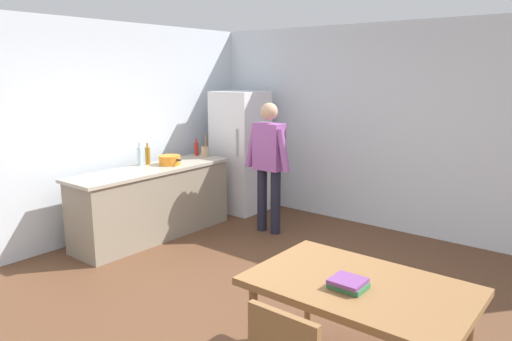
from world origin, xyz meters
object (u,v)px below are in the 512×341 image
at_px(bottle_water_clear, 140,156).
at_px(book_stack, 348,284).
at_px(refrigerator, 240,152).
at_px(person, 269,159).
at_px(cooking_pot, 170,160).
at_px(dining_table, 359,294).
at_px(bottle_sauce_red, 197,149).
at_px(bottle_oil_amber, 148,155).
at_px(utensil_jar, 205,151).

relative_size(bottle_water_clear, book_stack, 1.37).
bearing_deg(bottle_water_clear, refrigerator, 78.74).
relative_size(person, cooking_pot, 4.25).
xyz_separation_m(dining_table, bottle_sauce_red, (-3.60, 2.08, 0.32)).
height_order(dining_table, bottle_oil_amber, bottle_oil_amber).
bearing_deg(person, dining_table, -42.41).
relative_size(cooking_pot, bottle_water_clear, 1.33).
bearing_deg(dining_table, utensil_jar, 148.74).
relative_size(bottle_sauce_red, bottle_oil_amber, 0.86).
bearing_deg(bottle_water_clear, person, 39.66).
relative_size(refrigerator, bottle_oil_amber, 6.43).
bearing_deg(book_stack, person, 135.81).
height_order(dining_table, bottle_sauce_red, bottle_sauce_red).
distance_m(dining_table, cooking_pot, 3.66).
height_order(dining_table, utensil_jar, utensil_jar).
distance_m(cooking_pot, bottle_sauce_red, 0.74).
relative_size(utensil_jar, book_stack, 1.47).
xyz_separation_m(bottle_oil_amber, bottle_water_clear, (-0.01, -0.12, 0.01)).
bearing_deg(utensil_jar, bottle_oil_amber, -101.66).
bearing_deg(refrigerator, utensil_jar, -102.29).
relative_size(cooking_pot, utensil_jar, 1.25).
height_order(refrigerator, bottle_oil_amber, refrigerator).
bearing_deg(bottle_oil_amber, person, 36.45).
distance_m(refrigerator, cooking_pot, 1.33).
distance_m(bottle_sauce_red, book_stack, 4.20).
bearing_deg(dining_table, cooking_pot, 157.84).
height_order(person, book_stack, person).
bearing_deg(bottle_sauce_red, bottle_oil_amber, -90.95).
distance_m(dining_table, bottle_oil_amber, 3.83).
height_order(bottle_sauce_red, bottle_water_clear, bottle_water_clear).
bearing_deg(dining_table, bottle_sauce_red, 149.99).
bearing_deg(cooking_pot, bottle_water_clear, -131.14).
xyz_separation_m(cooking_pot, bottle_water_clear, (-0.24, -0.28, 0.07)).
bearing_deg(refrigerator, dining_table, -39.29).
xyz_separation_m(person, cooking_pot, (-1.02, -0.77, -0.02)).
xyz_separation_m(person, book_stack, (2.32, -2.26, -0.20)).
bearing_deg(book_stack, bottle_sauce_red, 148.47).
height_order(refrigerator, person, refrigerator).
bearing_deg(person, bottle_water_clear, -140.34).
relative_size(utensil_jar, bottle_oil_amber, 1.14).
height_order(dining_table, bottle_water_clear, bottle_water_clear).
bearing_deg(person, refrigerator, 149.77).
height_order(person, bottle_oil_amber, person).
relative_size(dining_table, bottle_water_clear, 4.67).
relative_size(person, bottle_oil_amber, 6.07).
bearing_deg(bottle_sauce_red, book_stack, -31.53).
xyz_separation_m(utensil_jar, bottle_water_clear, (-0.19, -0.99, 0.05)).
xyz_separation_m(dining_table, book_stack, (-0.03, -0.11, 0.11)).
relative_size(utensil_jar, bottle_water_clear, 1.07).
height_order(utensil_jar, bottle_oil_amber, utensil_jar).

